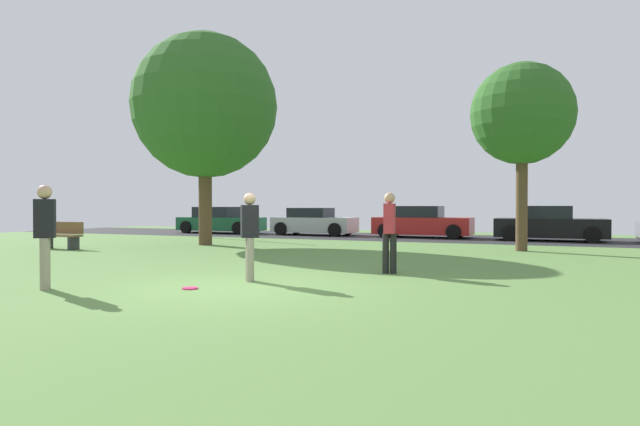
% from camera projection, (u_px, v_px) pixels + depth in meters
% --- Properties ---
extents(ground_plane, '(44.00, 44.00, 0.00)m').
position_uv_depth(ground_plane, '(237.00, 287.00, 9.47)').
color(ground_plane, '#5B8442').
extents(road_strip, '(44.00, 6.40, 0.01)m').
position_uv_depth(road_strip, '(428.00, 238.00, 24.17)').
color(road_strip, '#28282B').
rests_on(road_strip, ground_plane).
extents(oak_tree_right, '(3.21, 3.21, 5.96)m').
position_uv_depth(oak_tree_right, '(522.00, 115.00, 17.01)').
color(oak_tree_right, brown).
rests_on(oak_tree_right, ground_plane).
extents(maple_tree_near, '(5.29, 5.29, 7.75)m').
position_uv_depth(maple_tree_near, '(205.00, 106.00, 19.72)').
color(maple_tree_near, brown).
rests_on(maple_tree_near, ground_plane).
extents(person_thrower, '(0.39, 0.37, 1.79)m').
position_uv_depth(person_thrower, '(45.00, 231.00, 9.19)').
color(person_thrower, gray).
rests_on(person_thrower, ground_plane).
extents(person_catcher, '(0.39, 0.37, 1.67)m').
position_uv_depth(person_catcher, '(250.00, 233.00, 10.20)').
color(person_catcher, gray).
rests_on(person_catcher, ground_plane).
extents(person_bystander, '(0.30, 0.35, 1.71)m').
position_uv_depth(person_bystander, '(390.00, 229.00, 11.36)').
color(person_bystander, black).
rests_on(person_bystander, ground_plane).
extents(frisbee_disc, '(0.27, 0.27, 0.03)m').
position_uv_depth(frisbee_disc, '(190.00, 288.00, 9.26)').
color(frisbee_disc, '#EA2D6B').
rests_on(frisbee_disc, ground_plane).
extents(parked_car_green, '(4.56, 1.94, 1.39)m').
position_uv_depth(parked_car_green, '(220.00, 221.00, 28.42)').
color(parked_car_green, '#195633').
rests_on(parked_car_green, ground_plane).
extents(parked_car_silver, '(4.05, 1.94, 1.34)m').
position_uv_depth(parked_car_silver, '(314.00, 222.00, 26.46)').
color(parked_car_silver, '#B7B7BC').
rests_on(parked_car_silver, ground_plane).
extents(parked_car_red, '(4.35, 2.06, 1.43)m').
position_uv_depth(parked_car_red, '(422.00, 223.00, 24.50)').
color(parked_car_red, '#B21E1E').
rests_on(parked_car_red, ground_plane).
extents(parked_car_black, '(4.29, 2.11, 1.44)m').
position_uv_depth(parked_car_black, '(549.00, 225.00, 22.13)').
color(parked_car_black, black).
rests_on(parked_car_black, ground_plane).
extents(park_bench, '(1.60, 0.45, 0.90)m').
position_uv_depth(park_bench, '(62.00, 235.00, 17.89)').
color(park_bench, brown).
rests_on(park_bench, ground_plane).
extents(street_lamp_post, '(0.14, 0.14, 4.50)m').
position_uv_depth(street_lamp_post, '(207.00, 188.00, 24.29)').
color(street_lamp_post, '#2D2D33').
rests_on(street_lamp_post, ground_plane).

